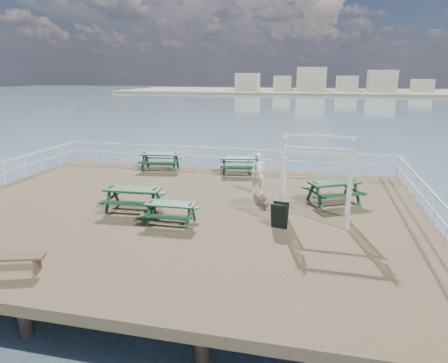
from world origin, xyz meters
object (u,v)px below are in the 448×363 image
picnic_table_b (240,162)px  picnic_table_c (334,187)px  flat_bench_far (12,261)px  picnic_table_a (160,158)px  person (258,173)px  picnic_table_d (171,209)px  picnic_table_e (133,194)px  trellis_arbor (316,184)px

picnic_table_b → picnic_table_c: 5.80m
picnic_table_c → flat_bench_far: bearing=-165.4°
picnic_table_a → person: (5.66, -3.10, 0.24)m
picnic_table_b → picnic_table_d: size_ratio=1.31×
picnic_table_d → picnic_table_e: 2.00m
picnic_table_c → person: bearing=140.1°
flat_bench_far → picnic_table_c: bearing=25.1°
picnic_table_a → picnic_table_e: picnic_table_e is taller
flat_bench_far → trellis_arbor: (7.42, 5.59, 0.97)m
picnic_table_a → picnic_table_d: (3.31, -7.27, -0.10)m
picnic_table_a → picnic_table_b: picnic_table_a is taller
picnic_table_a → flat_bench_far: bearing=-93.8°
picnic_table_e → picnic_table_b: bearing=63.1°
picnic_table_a → picnic_table_c: size_ratio=0.87×
picnic_table_a → trellis_arbor: size_ratio=0.73×
trellis_arbor → flat_bench_far: bearing=-141.8°
picnic_table_a → flat_bench_far: 11.53m
picnic_table_e → person: person is taller
picnic_table_a → picnic_table_b: size_ratio=0.97×
picnic_table_d → picnic_table_c: bearing=32.3°
picnic_table_d → picnic_table_e: size_ratio=0.80×
person → picnic_table_c: bearing=-12.0°
picnic_table_c → picnic_table_e: (-7.22, -2.71, 0.01)m
picnic_table_b → picnic_table_e: size_ratio=1.06×
picnic_table_c → picnic_table_b: bearing=111.0°
picnic_table_a → trellis_arbor: (8.03, -5.91, 0.70)m
picnic_table_d → person: person is taller
picnic_table_a → trellis_arbor: trellis_arbor is taller
trellis_arbor → picnic_table_b: bearing=123.4°
picnic_table_b → trellis_arbor: 7.06m
picnic_table_b → picnic_table_c: bearing=-51.0°
picnic_table_b → person: bearing=-77.5°
picnic_table_e → person: size_ratio=1.24×
flat_bench_far → person: person is taller
picnic_table_e → trellis_arbor: size_ratio=0.71×
picnic_table_e → picnic_table_d: bearing=-29.9°
picnic_table_e → picnic_table_a: bearing=99.8°
picnic_table_c → person: person is taller
person → picnic_table_a: bearing=150.0°
picnic_table_c → picnic_table_d: bearing=-175.8°
picnic_table_b → flat_bench_far: 12.11m
picnic_table_c → flat_bench_far: picnic_table_c is taller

